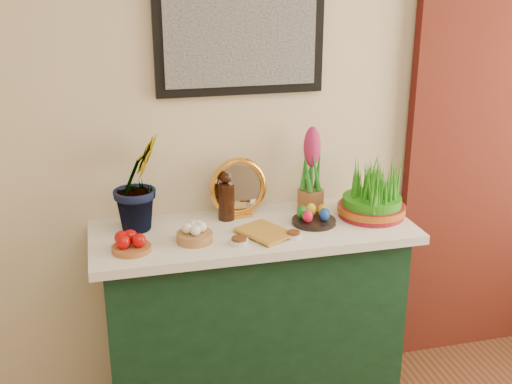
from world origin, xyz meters
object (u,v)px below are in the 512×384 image
mirror (238,188)px  book (250,237)px  sideboard (253,320)px  wheatgrass_sabzeh (372,193)px  hyacinth_green (137,167)px

mirror → book: bearing=-93.2°
sideboard → wheatgrass_sabzeh: wheatgrass_sabzeh is taller
sideboard → wheatgrass_sabzeh: 0.80m
hyacinth_green → mirror: (0.44, 0.03, -0.14)m
hyacinth_green → wheatgrass_sabzeh: size_ratio=1.80×
book → wheatgrass_sabzeh: 0.62m
book → wheatgrass_sabzeh: wheatgrass_sabzeh is taller
mirror → hyacinth_green: bearing=-175.6°
book → hyacinth_green: bearing=122.2°
hyacinth_green → wheatgrass_sabzeh: hyacinth_green is taller
book → wheatgrass_sabzeh: (0.60, 0.13, 0.10)m
hyacinth_green → mirror: 0.47m
sideboard → book: (-0.05, -0.14, 0.48)m
mirror → book: size_ratio=1.27×
wheatgrass_sabzeh → book: bearing=-167.6°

